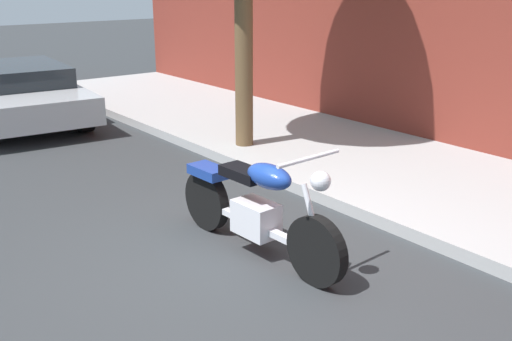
# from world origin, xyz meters

# --- Properties ---
(ground_plane) EXTENTS (60.00, 60.00, 0.00)m
(ground_plane) POSITION_xyz_m (0.00, 0.00, 0.00)
(ground_plane) COLOR #303335
(sidewalk) EXTENTS (19.82, 2.98, 0.14)m
(sidewalk) POSITION_xyz_m (0.00, 3.13, 0.07)
(sidewalk) COLOR #A3A3A3
(sidewalk) RESTS_ON ground
(motorcycle) EXTENTS (2.21, 0.70, 1.12)m
(motorcycle) POSITION_xyz_m (-0.10, 0.26, 0.46)
(motorcycle) COLOR black
(motorcycle) RESTS_ON ground
(parked_car_silver) EXTENTS (4.17, 2.21, 1.03)m
(parked_car_silver) POSITION_xyz_m (-6.99, 0.19, 0.55)
(parked_car_silver) COLOR black
(parked_car_silver) RESTS_ON ground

